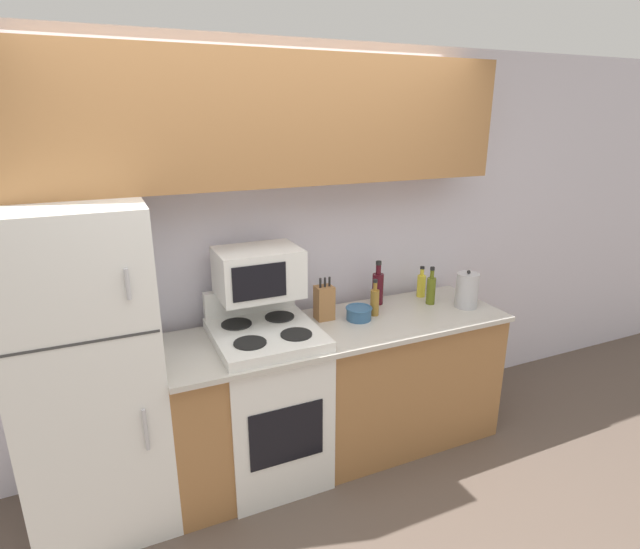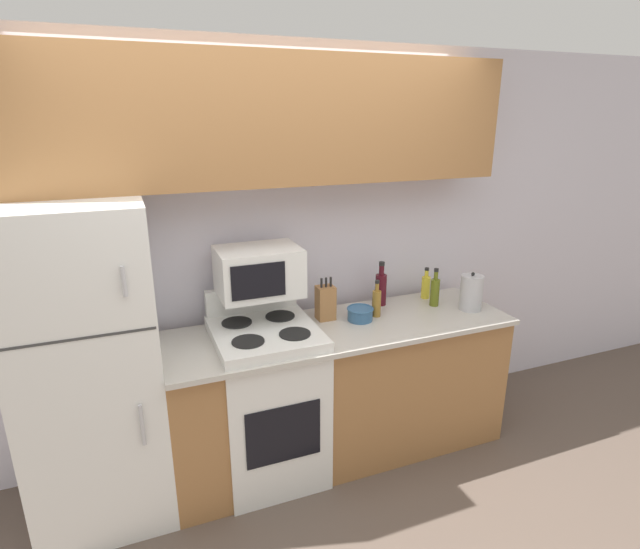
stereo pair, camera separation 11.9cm
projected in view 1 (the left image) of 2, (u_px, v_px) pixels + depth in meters
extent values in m
plane|color=brown|center=(310.00, 494.00, 2.93)|extent=(12.00, 12.00, 0.00)
cube|color=silver|center=(264.00, 255.00, 3.17)|extent=(8.00, 0.05, 2.55)
cube|color=#9E6B3D|center=(339.00, 391.00, 3.20)|extent=(2.14, 0.63, 0.87)
cube|color=#BCB7AD|center=(342.00, 328.00, 3.04)|extent=(2.14, 0.67, 0.03)
cube|color=white|center=(90.00, 372.00, 2.54)|extent=(0.68, 0.69, 1.75)
cube|color=#383838|center=(80.00, 343.00, 2.15)|extent=(0.66, 0.01, 0.01)
cylinder|color=#B7B7BC|center=(128.00, 284.00, 2.15)|extent=(0.02, 0.02, 0.14)
cylinder|color=#B7B7BC|center=(146.00, 430.00, 2.37)|extent=(0.02, 0.02, 0.22)
cube|color=#9E6B3D|center=(270.00, 120.00, 2.75)|extent=(2.82, 0.34, 0.70)
cube|color=white|center=(268.00, 403.00, 2.99)|extent=(0.59, 0.63, 0.96)
cube|color=black|center=(287.00, 435.00, 2.72)|extent=(0.43, 0.01, 0.35)
cube|color=#2D2D2D|center=(266.00, 331.00, 2.84)|extent=(0.57, 0.60, 0.01)
cube|color=white|center=(250.00, 300.00, 3.07)|extent=(0.57, 0.06, 0.16)
cylinder|color=black|center=(250.00, 343.00, 2.67)|extent=(0.18, 0.18, 0.01)
cylinder|color=black|center=(296.00, 334.00, 2.77)|extent=(0.18, 0.18, 0.01)
cylinder|color=black|center=(236.00, 324.00, 2.90)|extent=(0.18, 0.18, 0.01)
cylinder|color=black|center=(280.00, 317.00, 3.01)|extent=(0.18, 0.18, 0.01)
cube|color=white|center=(258.00, 272.00, 2.87)|extent=(0.47, 0.34, 0.28)
cube|color=black|center=(260.00, 282.00, 2.70)|extent=(0.30, 0.01, 0.19)
cube|color=#9E6B3D|center=(324.00, 303.00, 3.11)|extent=(0.11, 0.10, 0.22)
cylinder|color=black|center=(320.00, 283.00, 3.04)|extent=(0.01, 0.01, 0.06)
cylinder|color=black|center=(325.00, 282.00, 3.06)|extent=(0.01, 0.01, 0.06)
cylinder|color=black|center=(329.00, 282.00, 3.07)|extent=(0.01, 0.01, 0.06)
cylinder|color=#335B84|center=(359.00, 314.00, 3.12)|extent=(0.16, 0.16, 0.08)
torus|color=#335B84|center=(359.00, 308.00, 3.11)|extent=(0.17, 0.17, 0.01)
cylinder|color=gold|center=(421.00, 286.00, 3.50)|extent=(0.06, 0.06, 0.15)
cylinder|color=gold|center=(422.00, 272.00, 3.47)|extent=(0.03, 0.03, 0.05)
cylinder|color=black|center=(422.00, 268.00, 3.46)|extent=(0.03, 0.03, 0.02)
cylinder|color=olive|center=(375.00, 303.00, 3.17)|extent=(0.06, 0.06, 0.17)
cylinder|color=olive|center=(375.00, 286.00, 3.14)|extent=(0.03, 0.03, 0.05)
cylinder|color=black|center=(375.00, 281.00, 3.13)|extent=(0.03, 0.03, 0.02)
cylinder|color=#5B6619|center=(431.00, 291.00, 3.36)|extent=(0.06, 0.06, 0.18)
cylinder|color=#5B6619|center=(432.00, 274.00, 3.33)|extent=(0.03, 0.03, 0.06)
cylinder|color=black|center=(433.00, 269.00, 3.31)|extent=(0.03, 0.03, 0.02)
cylinder|color=#470F19|center=(378.00, 289.00, 3.36)|extent=(0.08, 0.08, 0.21)
cylinder|color=#470F19|center=(378.00, 269.00, 3.32)|extent=(0.03, 0.03, 0.07)
cylinder|color=black|center=(379.00, 263.00, 3.30)|extent=(0.04, 0.04, 0.02)
cylinder|color=#B7B7BC|center=(467.00, 290.00, 3.30)|extent=(0.15, 0.15, 0.23)
sphere|color=black|center=(469.00, 272.00, 3.26)|extent=(0.02, 0.02, 0.02)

